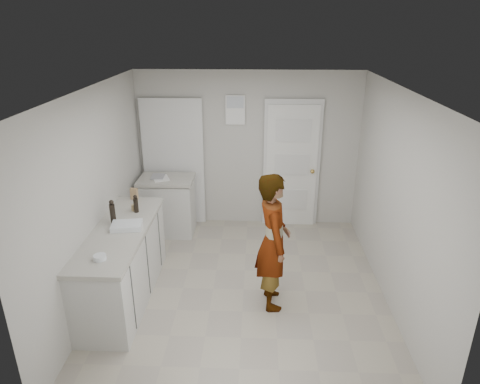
{
  "coord_description": "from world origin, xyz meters",
  "views": [
    {
      "loc": [
        0.14,
        -4.57,
        3.19
      ],
      "look_at": [
        -0.06,
        0.4,
        1.18
      ],
      "focal_mm": 32.0,
      "sensor_mm": 36.0,
      "label": 1
    }
  ],
  "objects_px": {
    "cake_mix_box": "(134,194)",
    "baking_dish": "(127,226)",
    "egg_bowl": "(100,257)",
    "person": "(273,242)",
    "oil_cruet_a": "(136,204)",
    "oil_cruet_b": "(112,212)",
    "spice_jar": "(133,208)"
  },
  "relations": [
    {
      "from": "spice_jar",
      "to": "baking_dish",
      "type": "xyz_separation_m",
      "value": [
        0.06,
        -0.49,
        -0.01
      ]
    },
    {
      "from": "person",
      "to": "oil_cruet_b",
      "type": "bearing_deg",
      "value": 76.02
    },
    {
      "from": "spice_jar",
      "to": "oil_cruet_b",
      "type": "xyz_separation_m",
      "value": [
        -0.14,
        -0.36,
        0.1
      ]
    },
    {
      "from": "baking_dish",
      "to": "oil_cruet_a",
      "type": "bearing_deg",
      "value": 90.74
    },
    {
      "from": "person",
      "to": "egg_bowl",
      "type": "distance_m",
      "value": 1.89
    },
    {
      "from": "cake_mix_box",
      "to": "oil_cruet_b",
      "type": "relative_size",
      "value": 0.54
    },
    {
      "from": "spice_jar",
      "to": "oil_cruet_b",
      "type": "distance_m",
      "value": 0.4
    },
    {
      "from": "person",
      "to": "cake_mix_box",
      "type": "bearing_deg",
      "value": 55.55
    },
    {
      "from": "cake_mix_box",
      "to": "oil_cruet_a",
      "type": "distance_m",
      "value": 0.43
    },
    {
      "from": "person",
      "to": "cake_mix_box",
      "type": "distance_m",
      "value": 2.08
    },
    {
      "from": "oil_cruet_b",
      "to": "person",
      "type": "bearing_deg",
      "value": -6.4
    },
    {
      "from": "baking_dish",
      "to": "egg_bowl",
      "type": "bearing_deg",
      "value": -95.72
    },
    {
      "from": "cake_mix_box",
      "to": "baking_dish",
      "type": "bearing_deg",
      "value": -68.54
    },
    {
      "from": "oil_cruet_a",
      "to": "cake_mix_box",
      "type": "bearing_deg",
      "value": 108.41
    },
    {
      "from": "oil_cruet_a",
      "to": "egg_bowl",
      "type": "distance_m",
      "value": 1.16
    },
    {
      "from": "oil_cruet_b",
      "to": "baking_dish",
      "type": "bearing_deg",
      "value": -33.39
    },
    {
      "from": "cake_mix_box",
      "to": "egg_bowl",
      "type": "height_order",
      "value": "cake_mix_box"
    },
    {
      "from": "cake_mix_box",
      "to": "spice_jar",
      "type": "height_order",
      "value": "cake_mix_box"
    },
    {
      "from": "oil_cruet_a",
      "to": "person",
      "type": "bearing_deg",
      "value": -17.24
    },
    {
      "from": "spice_jar",
      "to": "person",
      "type": "bearing_deg",
      "value": -18.06
    },
    {
      "from": "oil_cruet_b",
      "to": "baking_dish",
      "type": "relative_size",
      "value": 0.79
    },
    {
      "from": "oil_cruet_a",
      "to": "egg_bowl",
      "type": "relative_size",
      "value": 1.8
    },
    {
      "from": "person",
      "to": "baking_dish",
      "type": "xyz_separation_m",
      "value": [
        -1.71,
        0.08,
        0.12
      ]
    },
    {
      "from": "person",
      "to": "baking_dish",
      "type": "distance_m",
      "value": 1.71
    },
    {
      "from": "person",
      "to": "spice_jar",
      "type": "relative_size",
      "value": 20.51
    },
    {
      "from": "cake_mix_box",
      "to": "oil_cruet_a",
      "type": "relative_size",
      "value": 0.68
    },
    {
      "from": "spice_jar",
      "to": "egg_bowl",
      "type": "xyz_separation_m",
      "value": [
        -0.01,
        -1.2,
        -0.02
      ]
    },
    {
      "from": "cake_mix_box",
      "to": "baking_dish",
      "type": "relative_size",
      "value": 0.42
    },
    {
      "from": "person",
      "to": "spice_jar",
      "type": "distance_m",
      "value": 1.86
    },
    {
      "from": "person",
      "to": "cake_mix_box",
      "type": "xyz_separation_m",
      "value": [
        -1.85,
        0.94,
        0.18
      ]
    },
    {
      "from": "spice_jar",
      "to": "oil_cruet_a",
      "type": "height_order",
      "value": "oil_cruet_a"
    },
    {
      "from": "cake_mix_box",
      "to": "oil_cruet_a",
      "type": "xyz_separation_m",
      "value": [
        0.13,
        -0.41,
        0.03
      ]
    }
  ]
}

